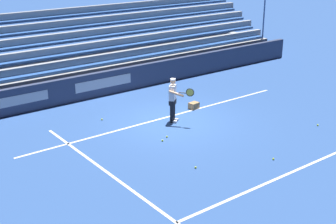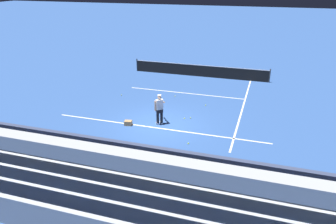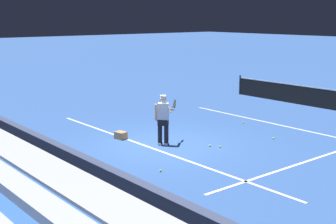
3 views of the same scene
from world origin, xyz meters
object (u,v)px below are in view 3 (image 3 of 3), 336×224
tennis_ball_midcourt (160,171)px  tennis_net (328,99)px  ball_box_cardboard (121,135)px  tennis_ball_far_right (273,138)px  tennis_ball_near_player (170,112)px  tennis_ball_far_left (220,147)px  tennis_ball_by_box (210,146)px  tennis_ball_toward_net (243,123)px  tennis_player (163,119)px

tennis_ball_midcourt → tennis_net: bearing=100.0°
ball_box_cardboard → tennis_ball_far_right: bearing=50.3°
tennis_ball_near_player → tennis_net: bearing=56.5°
tennis_ball_far_left → tennis_net: tennis_net is taller
tennis_ball_midcourt → tennis_ball_by_box: bearing=108.6°
tennis_ball_midcourt → tennis_net: size_ratio=0.01×
tennis_ball_toward_net → tennis_ball_far_left: 3.83m
tennis_ball_toward_net → tennis_net: bearing=84.3°
tennis_ball_far_right → tennis_net: bearing=106.1°
tennis_player → tennis_ball_by_box: bearing=43.9°
ball_box_cardboard → tennis_ball_far_left: (3.05, 1.92, -0.10)m
ball_box_cardboard → tennis_net: (1.65, 10.51, 0.36)m
tennis_net → tennis_ball_by_box: bearing=-82.9°
tennis_player → ball_box_cardboard: (-1.60, -0.67, -0.76)m
tennis_net → tennis_ball_midcourt: bearing=-80.0°
tennis_ball_far_left → tennis_ball_far_right: (0.42, 2.26, 0.00)m
tennis_ball_far_left → tennis_net: bearing=99.3°
ball_box_cardboard → tennis_ball_far_left: size_ratio=6.06×
tennis_ball_far_right → ball_box_cardboard: bearing=-129.7°
tennis_player → tennis_ball_toward_net: (-0.48, 4.57, -0.86)m
tennis_ball_toward_net → tennis_ball_far_left: bearing=-59.8°
ball_box_cardboard → tennis_ball_toward_net: size_ratio=6.06×
ball_box_cardboard → tennis_ball_by_box: ball_box_cardboard is taller
tennis_player → tennis_net: 9.85m
tennis_ball_toward_net → tennis_ball_far_right: size_ratio=1.00×
tennis_ball_by_box → tennis_ball_near_player: 5.78m
tennis_ball_by_box → tennis_ball_near_player: same height
tennis_ball_far_left → tennis_ball_far_right: bearing=79.5°
tennis_ball_near_player → tennis_ball_by_box: bearing=-26.2°
tennis_ball_near_player → tennis_ball_toward_net: bearing=14.5°
tennis_ball_toward_net → tennis_net: tennis_net is taller
tennis_ball_near_player → tennis_ball_midcourt: same height
tennis_player → tennis_ball_toward_net: bearing=96.0°
tennis_player → tennis_ball_near_player: (-4.05, 3.64, -0.86)m
tennis_ball_by_box → tennis_ball_near_player: bearing=153.8°
tennis_player → tennis_ball_far_left: tennis_player is taller
tennis_player → tennis_ball_near_player: tennis_player is taller
tennis_ball_far_left → tennis_ball_near_player: (-5.50, 2.39, 0.00)m
tennis_ball_far_left → tennis_net: size_ratio=0.01×
tennis_ball_by_box → tennis_player: bearing=-136.1°
ball_box_cardboard → tennis_ball_near_player: (-2.45, 4.31, -0.10)m
ball_box_cardboard → tennis_ball_by_box: (2.73, 1.76, -0.10)m
tennis_ball_toward_net → tennis_ball_near_player: size_ratio=1.00×
tennis_ball_by_box → ball_box_cardboard: bearing=-147.3°
ball_box_cardboard → tennis_ball_far_right: ball_box_cardboard is taller
tennis_ball_by_box → tennis_ball_near_player: size_ratio=1.00×
tennis_player → tennis_ball_toward_net: tennis_player is taller
ball_box_cardboard → tennis_ball_toward_net: (1.13, 5.24, -0.10)m
tennis_ball_by_box → tennis_net: (-1.09, 8.75, 0.46)m
tennis_player → tennis_ball_by_box: tennis_player is taller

